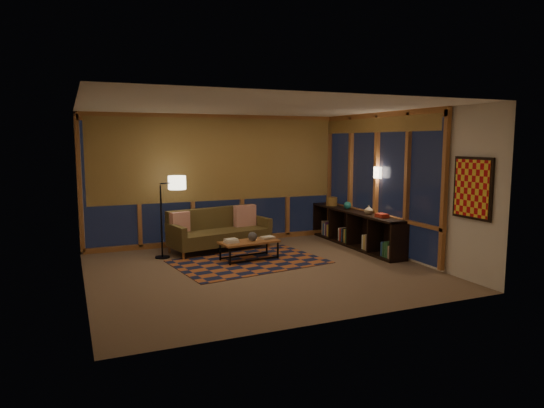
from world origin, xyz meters
name	(u,v)px	position (x,y,z in m)	size (l,w,h in m)	color
floor	(260,270)	(0.00, 0.00, 0.00)	(5.50, 5.00, 0.01)	#7E654F
ceiling	(260,107)	(0.00, 0.00, 2.70)	(5.50, 5.00, 0.01)	silver
walls	(260,190)	(0.00, 0.00, 1.35)	(5.51, 5.01, 2.70)	silver
window_wall_back	(218,180)	(0.00, 2.43, 1.35)	(5.30, 0.16, 2.60)	#A36D3C
window_wall_right	(375,182)	(2.68, 0.60, 1.35)	(0.16, 3.70, 2.60)	#A36D3C
wall_art	(472,188)	(2.71, -1.85, 1.45)	(0.06, 0.74, 0.94)	red
wall_sconce	(378,173)	(2.62, 0.45, 1.55)	(0.12, 0.18, 0.22)	beige
sofa	(220,230)	(-0.17, 1.74, 0.40)	(1.97, 0.80, 0.81)	brown
pillow_left	(180,223)	(-0.95, 1.78, 0.60)	(0.39, 0.13, 0.39)	red
pillow_right	(245,215)	(0.45, 1.99, 0.63)	(0.46, 0.15, 0.46)	red
area_rug	(249,262)	(0.02, 0.62, 0.01)	(2.58, 1.72, 0.01)	#A8572B
coffee_table	(249,250)	(0.08, 0.75, 0.18)	(1.06, 0.49, 0.35)	#A36D3C
book_stack_a	(231,241)	(-0.27, 0.73, 0.39)	(0.27, 0.21, 0.08)	silver
book_stack_b	(268,238)	(0.46, 0.80, 0.38)	(0.22, 0.17, 0.04)	silver
ceramic_pot	(252,236)	(0.14, 0.74, 0.44)	(0.17, 0.17, 0.17)	black
floor_lamp	(161,217)	(-1.35, 1.55, 0.76)	(0.51, 0.33, 1.52)	black
bookshelf	(355,229)	(2.49, 1.00, 0.37)	(0.40, 2.94, 0.73)	black
basket	(332,201)	(2.47, 1.93, 0.83)	(0.25, 0.25, 0.19)	brown
teal_bowl	(347,205)	(2.49, 1.31, 0.81)	(0.16, 0.16, 0.16)	#1D706E
vase	(369,210)	(2.49, 0.53, 0.82)	(0.17, 0.17, 0.18)	tan
shelf_book_stack	(382,216)	(2.49, 0.09, 0.77)	(0.17, 0.25, 0.07)	silver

